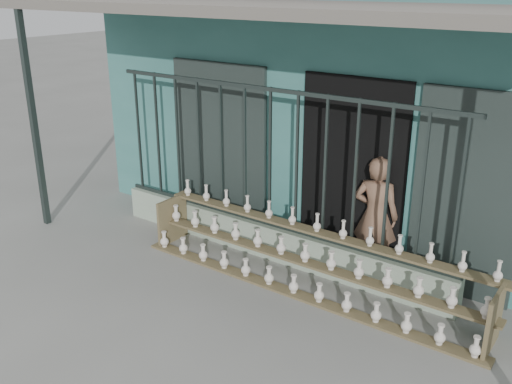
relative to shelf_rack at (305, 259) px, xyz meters
The scene contains 6 objects.
ground 1.24m from the shelf_rack, 131.70° to the right, with size 60.00×60.00×0.00m, color slate.
workshop_building 3.66m from the shelf_rack, 103.19° to the left, with size 7.40×6.60×3.21m.
parapet_wall 0.90m from the shelf_rack, 152.23° to the left, with size 5.00×0.20×0.45m, color #8FA18A.
security_fence 1.33m from the shelf_rack, 152.23° to the left, with size 5.00×0.04×1.80m.
shelf_rack is the anchor object (origin of this frame).
elderly_woman 1.03m from the shelf_rack, 58.08° to the left, with size 0.55×0.36×1.51m, color brown.
Camera 1 is at (3.84, -4.33, 3.45)m, focal length 40.00 mm.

